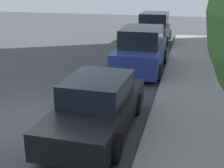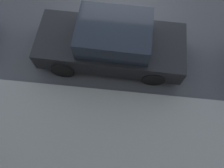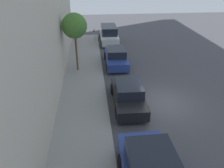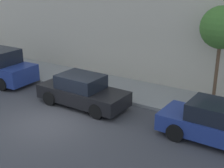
# 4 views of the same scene
# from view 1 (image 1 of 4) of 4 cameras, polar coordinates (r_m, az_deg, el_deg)

# --- Properties ---
(ground_plane) EXTENTS (60.00, 60.00, 0.00)m
(ground_plane) POSITION_cam_1_polar(r_m,az_deg,el_deg) (9.72, -15.07, -6.55)
(ground_plane) COLOR #424247
(sidewalk) EXTENTS (3.10, 32.00, 0.15)m
(sidewalk) POSITION_cam_1_polar(r_m,az_deg,el_deg) (8.60, 16.34, -9.57)
(sidewalk) COLOR gray
(sidewalk) RESTS_ON ground_plane
(parked_sedan_third) EXTENTS (1.92, 4.55, 1.54)m
(parked_sedan_third) POSITION_cam_1_polar(r_m,az_deg,el_deg) (8.55, -2.73, -4.15)
(parked_sedan_third) COLOR black
(parked_sedan_third) RESTS_ON ground_plane
(parked_suv_fourth) EXTENTS (2.08, 4.82, 1.98)m
(parked_suv_fourth) POSITION_cam_1_polar(r_m,az_deg,el_deg) (14.49, 5.37, 6.13)
(parked_suv_fourth) COLOR navy
(parked_suv_fourth) RESTS_ON ground_plane
(parked_suv_fifth) EXTENTS (2.08, 4.80, 1.98)m
(parked_suv_fifth) POSITION_cam_1_polar(r_m,az_deg,el_deg) (21.35, 7.72, 10.03)
(parked_suv_fifth) COLOR #4C5156
(parked_suv_fifth) RESTS_ON ground_plane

